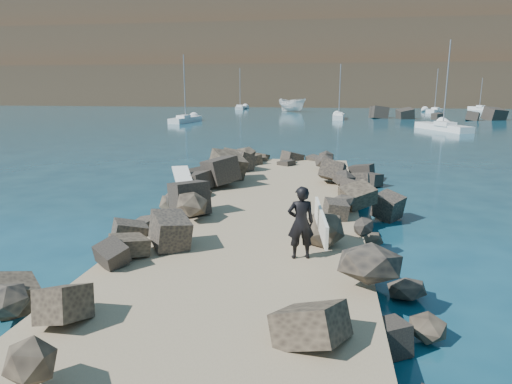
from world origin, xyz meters
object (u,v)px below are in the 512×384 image
at_px(boat_imported, 292,105).
at_px(sailboat_c, 443,127).
at_px(surfboard_resting, 183,182).
at_px(surfer_with_board, 304,222).

height_order(boat_imported, sailboat_c, sailboat_c).
xyz_separation_m(boat_imported, sailboat_c, (18.57, -34.95, -0.92)).
bearing_deg(surfboard_resting, sailboat_c, 39.59).
distance_m(surfboard_resting, sailboat_c, 38.78).
bearing_deg(surfboard_resting, surfer_with_board, -75.32).
bearing_deg(sailboat_c, boat_imported, 117.98).
bearing_deg(boat_imported, surfer_with_board, -133.57).
distance_m(surfboard_resting, surfer_with_board, 7.46).
bearing_deg(surfer_with_board, sailboat_c, 73.07).
bearing_deg(surfer_with_board, boat_imported, 94.70).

